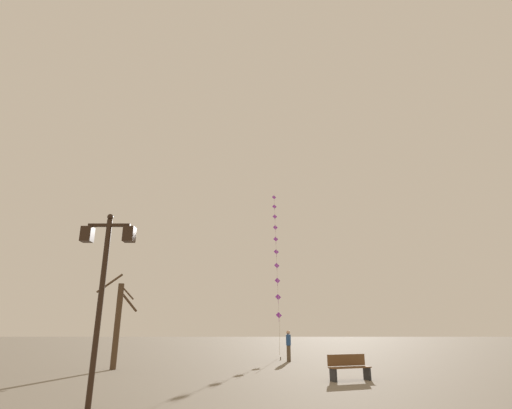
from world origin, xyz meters
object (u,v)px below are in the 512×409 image
(twin_lantern_lamp_post, at_px, (103,268))
(kite_flyer, at_px, (287,345))
(park_bench, at_px, (348,367))
(kite_train, at_px, (275,253))
(bare_tree, at_px, (116,322))

(twin_lantern_lamp_post, xyz_separation_m, kite_flyer, (5.81, 14.12, -2.38))
(park_bench, bearing_deg, kite_train, 75.70)
(twin_lantern_lamp_post, bearing_deg, park_bench, 36.31)
(twin_lantern_lamp_post, relative_size, kite_train, 0.33)
(kite_train, bearing_deg, bare_tree, -125.49)
(bare_tree, height_order, park_bench, bare_tree)
(twin_lantern_lamp_post, xyz_separation_m, park_bench, (7.32, 5.38, -2.83))
(kite_train, xyz_separation_m, park_bench, (1.78, -15.63, -7.13))
(kite_flyer, height_order, park_bench, kite_flyer)
(kite_train, height_order, park_bench, kite_train)
(park_bench, bearing_deg, bare_tree, 137.21)
(twin_lantern_lamp_post, height_order, kite_train, kite_train)
(kite_flyer, height_order, bare_tree, bare_tree)
(kite_flyer, xyz_separation_m, bare_tree, (-8.51, -4.69, 1.23))
(twin_lantern_lamp_post, bearing_deg, kite_train, 75.21)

